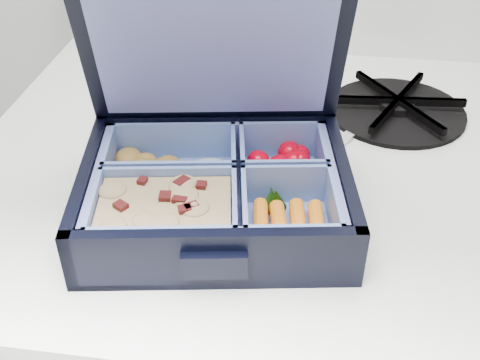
# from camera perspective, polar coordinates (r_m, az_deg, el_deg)

# --- Properties ---
(bento_box) EXTENTS (0.27, 0.23, 0.06)m
(bento_box) POSITION_cam_1_polar(r_m,az_deg,el_deg) (0.56, -2.31, -1.11)
(bento_box) COLOR black
(bento_box) RESTS_ON stove
(burner_grate) EXTENTS (0.18, 0.18, 0.02)m
(burner_grate) POSITION_cam_1_polar(r_m,az_deg,el_deg) (0.75, 14.68, 6.94)
(burner_grate) COLOR black
(burner_grate) RESTS_ON stove
(burner_grate_rear) EXTENTS (0.24, 0.24, 0.02)m
(burner_grate_rear) POSITION_cam_1_polar(r_m,az_deg,el_deg) (0.82, -5.20, 10.50)
(burner_grate_rear) COLOR black
(burner_grate_rear) RESTS_ON stove
(fork) EXTENTS (0.12, 0.17, 0.01)m
(fork) POSITION_cam_1_polar(r_m,az_deg,el_deg) (0.67, 8.36, 2.82)
(fork) COLOR silver
(fork) RESTS_ON stove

